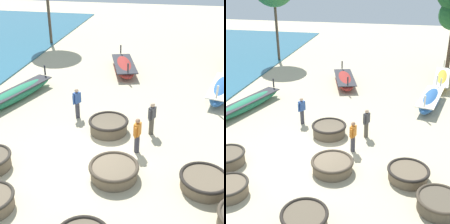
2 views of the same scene
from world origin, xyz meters
TOP-DOWN VIEW (x-y plane):
  - ground_plane at (0.00, 0.00)m, footprint 80.00×80.00m
  - coracle_beside_post at (1.20, -0.72)m, footprint 1.86×1.86m
  - coracle_far_left at (0.34, 2.40)m, footprint 1.83×1.83m
  - coracle_front_left at (4.40, -0.69)m, footprint 1.75×1.75m
  - long_boat_green_hull at (5.79, 7.44)m, footprint 2.12×4.57m
  - long_boat_red_hull at (-0.28, 10.39)m, footprint 2.48×4.63m
  - long_boat_white_hull at (-5.39, 4.58)m, footprint 2.58×5.77m
  - fisherman_crouching at (2.27, 2.58)m, footprint 0.34×0.49m
  - fisherman_standing_right at (1.81, 1.04)m, footprint 0.30×0.52m
  - fisherman_by_coracle at (-1.44, 3.42)m, footprint 0.37×0.47m

SIDE VIEW (x-z plane):
  - ground_plane at x=0.00m, z-range 0.00..0.00m
  - coracle_front_left at x=4.40m, z-range 0.02..0.56m
  - coracle_beside_post at x=1.20m, z-range 0.03..0.58m
  - coracle_far_left at x=0.34m, z-range 0.03..0.65m
  - long_boat_white_hull at x=-5.39m, z-range -0.27..0.99m
  - long_boat_red_hull at x=-0.28m, z-range -0.27..1.00m
  - long_boat_green_hull at x=5.79m, z-range -0.31..1.13m
  - fisherman_crouching at x=2.27m, z-range 0.05..1.62m
  - fisherman_standing_right at x=1.81m, z-range 0.05..1.62m
  - fisherman_by_coracle at x=-1.44m, z-range 0.05..1.62m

